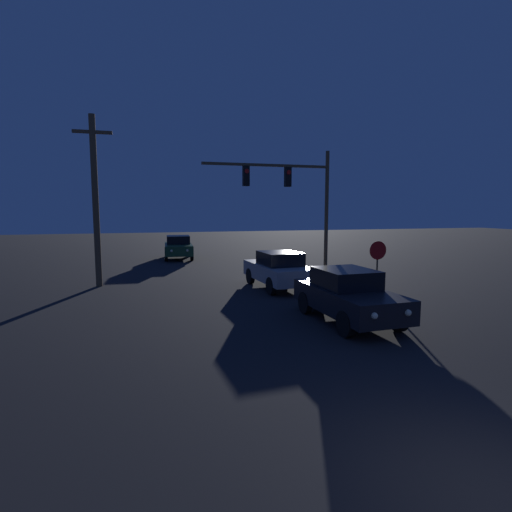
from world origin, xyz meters
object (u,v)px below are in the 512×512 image
object	(u,v)px
car_near	(348,295)
car_mid	(278,269)
car_far	(178,247)
traffic_signal_mast	(296,194)
stop_sign	(378,257)
utility_pole	(95,199)

from	to	relation	value
car_near	car_mid	xyz separation A→B (m)	(-0.31, 5.74, 0.00)
car_far	traffic_signal_mast	xyz separation A→B (m)	(4.57, -11.24, 3.40)
stop_sign	car_far	bearing A→B (deg)	114.97
stop_sign	car_mid	bearing A→B (deg)	144.87
car_near	traffic_signal_mast	size ratio (longest dim) A/B	0.70
car_near	car_far	bearing A→B (deg)	-80.15
car_near	car_far	xyz separation A→B (m)	(-3.68, 17.99, 0.00)
car_mid	car_far	bearing A→B (deg)	101.46
car_far	car_mid	bearing A→B (deg)	108.42
car_mid	car_far	distance (m)	12.71
car_far	stop_sign	bearing A→B (deg)	118.00
car_near	car_mid	world-z (taller)	same
car_mid	traffic_signal_mast	distance (m)	3.74
traffic_signal_mast	car_mid	bearing A→B (deg)	-139.82
car_mid	utility_pole	bearing A→B (deg)	157.53
car_mid	utility_pole	size ratio (longest dim) A/B	0.58
car_mid	stop_sign	distance (m)	4.30
car_mid	traffic_signal_mast	world-z (taller)	traffic_signal_mast
traffic_signal_mast	utility_pole	world-z (taller)	utility_pole
car_mid	utility_pole	world-z (taller)	utility_pole
car_far	car_near	bearing A→B (deg)	104.60
car_near	stop_sign	xyz separation A→B (m)	(3.16, 3.30, 0.72)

